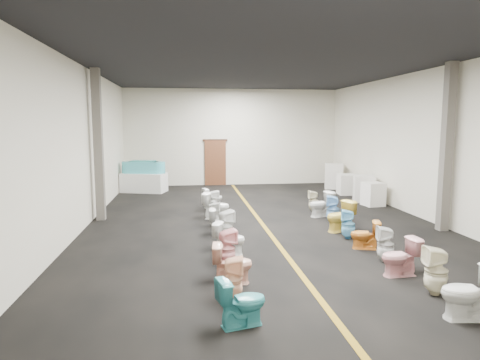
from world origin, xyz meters
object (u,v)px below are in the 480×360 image
(bathtub, at_px, (144,167))
(toilet_left_4, at_px, (229,239))
(toilet_left_2, at_px, (232,263))
(toilet_right_1, at_px, (469,293))
(toilet_left_8, at_px, (216,206))
(toilet_right_2, at_px, (436,271))
(display_table, at_px, (144,182))
(toilet_right_6, at_px, (348,224))
(appliance_crate_c, at_px, (347,184))
(appliance_crate_d, at_px, (334,176))
(toilet_left_6, at_px, (222,221))
(toilet_left_10, at_px, (213,198))
(appliance_crate_a, at_px, (373,194))
(toilet_right_9, at_px, (321,204))
(toilet_left_1, at_px, (232,279))
(toilet_right_4, at_px, (386,244))
(toilet_right_7, at_px, (340,216))
(toilet_right_3, at_px, (400,257))
(toilet_right_10, at_px, (313,201))
(toilet_right_8, at_px, (333,209))
(toilet_right_5, at_px, (365,235))
(toilet_left_0, at_px, (242,302))
(appliance_crate_b, at_px, (364,188))
(toilet_left_9, at_px, (213,202))
(toilet_left_3, at_px, (227,248))
(toilet_left_5, at_px, (225,227))

(bathtub, height_order, toilet_left_4, bathtub)
(toilet_left_2, bearing_deg, toilet_right_1, -113.34)
(toilet_left_8, bearing_deg, toilet_right_2, -133.09)
(display_table, xyz_separation_m, toilet_left_4, (2.72, -9.19, -0.05))
(toilet_left_8, xyz_separation_m, toilet_right_6, (3.14, -2.66, -0.03))
(appliance_crate_c, bearing_deg, appliance_crate_d, 90.00)
(toilet_right_1, bearing_deg, toilet_left_6, -142.01)
(appliance_crate_d, distance_m, toilet_left_2, 12.31)
(toilet_left_4, relative_size, toilet_left_10, 1.03)
(appliance_crate_a, height_order, toilet_right_9, appliance_crate_a)
(toilet_left_1, bearing_deg, toilet_right_4, -59.85)
(display_table, bearing_deg, toilet_right_7, -51.94)
(toilet_left_8, relative_size, toilet_left_10, 1.17)
(toilet_right_6, bearing_deg, appliance_crate_d, 179.05)
(appliance_crate_c, xyz_separation_m, toilet_right_3, (-2.55, -9.28, -0.04))
(bathtub, relative_size, toilet_right_10, 2.63)
(appliance_crate_a, bearing_deg, toilet_right_7, -126.17)
(toilet_right_4, relative_size, toilet_right_6, 1.02)
(toilet_left_1, distance_m, toilet_right_8, 6.18)
(toilet_left_2, bearing_deg, bathtub, 19.98)
(bathtub, relative_size, toilet_left_2, 2.50)
(toilet_right_7, bearing_deg, appliance_crate_a, 120.78)
(display_table, relative_size, toilet_right_5, 2.73)
(toilet_left_0, relative_size, toilet_right_2, 0.85)
(appliance_crate_d, bearing_deg, toilet_left_2, -117.91)
(toilet_left_1, height_order, toilet_right_3, toilet_left_1)
(bathtub, relative_size, toilet_right_7, 2.23)
(toilet_right_6, xyz_separation_m, toilet_right_7, (0.07, 0.76, 0.04))
(appliance_crate_b, xyz_separation_m, toilet_right_8, (-2.35, -3.31, -0.07))
(appliance_crate_b, distance_m, toilet_left_10, 5.70)
(toilet_right_2, xyz_separation_m, toilet_right_8, (0.05, 5.27, -0.00))
(toilet_left_6, height_order, toilet_left_9, toilet_left_9)
(toilet_left_0, height_order, toilet_left_9, toilet_left_9)
(appliance_crate_a, distance_m, toilet_left_3, 8.28)
(toilet_left_0, relative_size, toilet_right_9, 0.92)
(toilet_left_9, bearing_deg, toilet_left_6, 171.54)
(toilet_left_0, height_order, toilet_right_1, toilet_right_1)
(toilet_left_6, bearing_deg, toilet_right_9, -56.60)
(toilet_left_3, height_order, toilet_right_5, toilet_left_3)
(toilet_left_2, relative_size, toilet_left_3, 0.92)
(display_table, relative_size, appliance_crate_a, 2.21)
(bathtub, height_order, toilet_left_3, bathtub)
(toilet_left_9, xyz_separation_m, toilet_right_10, (3.31, -0.16, -0.02))
(toilet_left_8, xyz_separation_m, toilet_right_9, (3.28, -0.05, -0.01))
(toilet_right_2, relative_size, toilet_right_6, 1.12)
(toilet_left_2, bearing_deg, toilet_left_5, 4.06)
(toilet_right_4, height_order, toilet_right_10, toilet_right_4)
(appliance_crate_a, distance_m, toilet_left_9, 5.74)
(toilet_right_3, height_order, toilet_right_9, toilet_right_9)
(toilet_right_8, bearing_deg, appliance_crate_c, 172.70)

